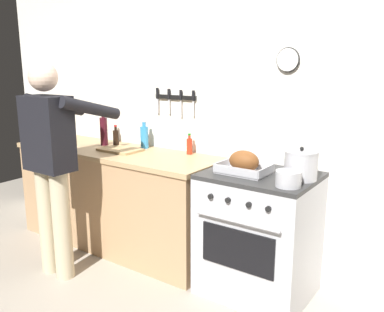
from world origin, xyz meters
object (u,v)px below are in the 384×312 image
object	(u,v)px
stock_pot	(301,165)
bottle_soy_sauce	(116,138)
bottle_dish_soap	(144,137)
stove	(258,234)
roasting_pan	(244,163)
saucepan	(288,179)
cutting_board	(120,150)
person_cook	(52,158)
bottle_wine_red	(104,130)
bottle_hot_sauce	(189,146)

from	to	relation	value
stock_pot	bottle_soy_sauce	xyz separation A→B (m)	(-1.77, 0.06, -0.01)
bottle_dish_soap	stock_pot	bearing A→B (deg)	-6.48
bottle_soy_sauce	stove	bearing A→B (deg)	-3.27
roasting_pan	saucepan	xyz separation A→B (m)	(0.38, -0.12, -0.02)
roasting_pan	bottle_dish_soap	bearing A→B (deg)	167.56
stove	cutting_board	xyz separation A→B (m)	(-1.35, -0.01, 0.46)
person_cook	roasting_pan	world-z (taller)	person_cook
stove	bottle_dish_soap	xyz separation A→B (m)	(-1.25, 0.20, 0.56)
roasting_pan	bottle_dish_soap	size ratio (longest dim) A/B	1.39
saucepan	bottle_wine_red	xyz separation A→B (m)	(-1.93, 0.27, 0.09)
stock_pot	cutting_board	xyz separation A→B (m)	(-1.62, -0.04, -0.09)
stove	roasting_pan	distance (m)	0.53
bottle_hot_sauce	bottle_dish_soap	bearing A→B (deg)	-176.82
person_cook	bottle_hot_sauce	distance (m)	1.10
stock_pot	bottle_hot_sauce	world-z (taller)	stock_pot
stove	bottle_hot_sauce	world-z (taller)	bottle_hot_sauce
stove	bottle_dish_soap	size ratio (longest dim) A/B	3.55
bottle_hot_sauce	bottle_wine_red	distance (m)	0.90
person_cook	stock_pot	bearing A→B (deg)	-79.59
stove	bottle_hot_sauce	xyz separation A→B (m)	(-0.77, 0.23, 0.52)
stove	bottle_dish_soap	distance (m)	1.39
cutting_board	bottle_hot_sauce	bearing A→B (deg)	22.77
roasting_pan	saucepan	world-z (taller)	roasting_pan
person_cook	cutting_board	xyz separation A→B (m)	(0.07, 0.65, -0.04)
roasting_pan	bottle_wine_red	world-z (taller)	bottle_wine_red
cutting_board	bottle_wine_red	size ratio (longest dim) A/B	1.08
stock_pot	bottle_wine_red	xyz separation A→B (m)	(-1.93, 0.06, 0.04)
roasting_pan	stock_pot	xyz separation A→B (m)	(0.38, 0.08, 0.03)
stove	cutting_board	bearing A→B (deg)	-179.40
person_cook	saucepan	distance (m)	1.76
cutting_board	bottle_hot_sauce	size ratio (longest dim) A/B	2.04
person_cook	bottle_dish_soap	xyz separation A→B (m)	(0.17, 0.86, 0.05)
roasting_pan	bottle_hot_sauce	xyz separation A→B (m)	(-0.67, 0.28, 0.00)
stove	bottle_wine_red	size ratio (longest dim) A/B	2.71
stove	bottle_hot_sauce	bearing A→B (deg)	163.59
saucepan	bottle_hot_sauce	bearing A→B (deg)	158.82
roasting_pan	bottle_soy_sauce	bearing A→B (deg)	174.33
person_cook	bottle_hot_sauce	size ratio (longest dim) A/B	9.40
roasting_pan	cutting_board	world-z (taller)	roasting_pan
roasting_pan	bottle_wine_red	xyz separation A→B (m)	(-1.55, 0.14, 0.07)
roasting_pan	stock_pot	distance (m)	0.39
roasting_pan	saucepan	size ratio (longest dim) A/B	2.18
stock_pot	person_cook	bearing A→B (deg)	-157.77
person_cook	bottle_soy_sauce	bearing A→B (deg)	-5.85
stock_pot	roasting_pan	bearing A→B (deg)	-168.11
person_cook	bottle_dish_soap	world-z (taller)	person_cook
cutting_board	bottle_wine_red	bearing A→B (deg)	161.73
stove	saucepan	world-z (taller)	saucepan
stock_pot	bottle_hot_sauce	bearing A→B (deg)	169.16
person_cook	stock_pot	distance (m)	1.83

